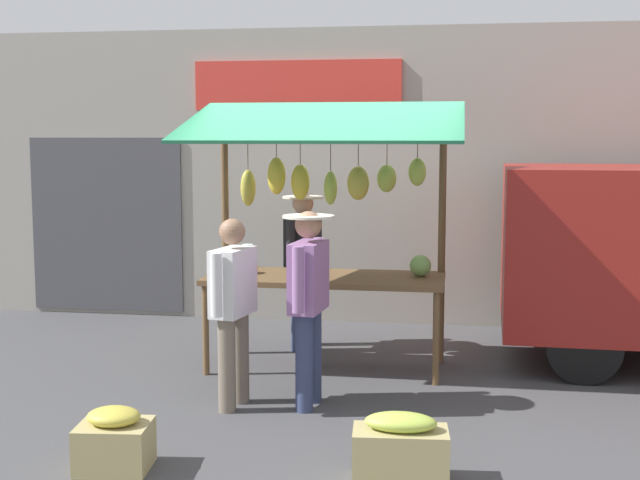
{
  "coord_description": "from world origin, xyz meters",
  "views": [
    {
      "loc": [
        -1.22,
        7.85,
        2.17
      ],
      "look_at": [
        0.0,
        0.3,
        1.25
      ],
      "focal_mm": 48.67,
      "sensor_mm": 36.0,
      "label": 1
    }
  ],
  "objects_px": {
    "shopper_with_shopping_bag": "(309,293)",
    "produce_crate_near": "(400,450)",
    "shopper_with_ponytail": "(233,301)",
    "vendor_with_sunhat": "(303,258)",
    "produce_crate_side": "(114,441)",
    "market_stall": "(328,202)"
  },
  "relations": [
    {
      "from": "shopper_with_shopping_bag",
      "to": "produce_crate_near",
      "type": "bearing_deg",
      "value": -143.57
    },
    {
      "from": "shopper_with_ponytail",
      "to": "shopper_with_shopping_bag",
      "type": "distance_m",
      "value": 0.6
    },
    {
      "from": "produce_crate_near",
      "to": "shopper_with_shopping_bag",
      "type": "bearing_deg",
      "value": -59.48
    },
    {
      "from": "shopper_with_shopping_bag",
      "to": "produce_crate_near",
      "type": "xyz_separation_m",
      "value": [
        -0.83,
        1.41,
        -0.72
      ]
    },
    {
      "from": "shopper_with_ponytail",
      "to": "shopper_with_shopping_bag",
      "type": "height_order",
      "value": "shopper_with_shopping_bag"
    },
    {
      "from": "vendor_with_sunhat",
      "to": "shopper_with_ponytail",
      "type": "height_order",
      "value": "vendor_with_sunhat"
    },
    {
      "from": "vendor_with_sunhat",
      "to": "produce_crate_side",
      "type": "height_order",
      "value": "vendor_with_sunhat"
    },
    {
      "from": "produce_crate_near",
      "to": "shopper_with_ponytail",
      "type": "bearing_deg",
      "value": -42.53
    },
    {
      "from": "market_stall",
      "to": "vendor_with_sunhat",
      "type": "height_order",
      "value": "market_stall"
    },
    {
      "from": "vendor_with_sunhat",
      "to": "shopper_with_shopping_bag",
      "type": "height_order",
      "value": "vendor_with_sunhat"
    },
    {
      "from": "market_stall",
      "to": "produce_crate_near",
      "type": "xyz_separation_m",
      "value": [
        -0.87,
        2.63,
        -1.35
      ]
    },
    {
      "from": "vendor_with_sunhat",
      "to": "produce_crate_near",
      "type": "height_order",
      "value": "vendor_with_sunhat"
    },
    {
      "from": "shopper_with_ponytail",
      "to": "produce_crate_near",
      "type": "distance_m",
      "value": 2.04
    },
    {
      "from": "shopper_with_shopping_bag",
      "to": "produce_crate_near",
      "type": "height_order",
      "value": "shopper_with_shopping_bag"
    },
    {
      "from": "vendor_with_sunhat",
      "to": "shopper_with_shopping_bag",
      "type": "relative_size",
      "value": 1.01
    },
    {
      "from": "market_stall",
      "to": "shopper_with_ponytail",
      "type": "height_order",
      "value": "market_stall"
    },
    {
      "from": "market_stall",
      "to": "produce_crate_side",
      "type": "height_order",
      "value": "market_stall"
    },
    {
      "from": "produce_crate_near",
      "to": "produce_crate_side",
      "type": "bearing_deg",
      "value": 2.85
    },
    {
      "from": "market_stall",
      "to": "produce_crate_side",
      "type": "distance_m",
      "value": 3.21
    },
    {
      "from": "market_stall",
      "to": "shopper_with_shopping_bag",
      "type": "relative_size",
      "value": 1.58
    },
    {
      "from": "shopper_with_ponytail",
      "to": "produce_crate_near",
      "type": "bearing_deg",
      "value": -121.58
    },
    {
      "from": "shopper_with_ponytail",
      "to": "shopper_with_shopping_bag",
      "type": "xyz_separation_m",
      "value": [
        -0.59,
        -0.11,
        0.06
      ]
    }
  ]
}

